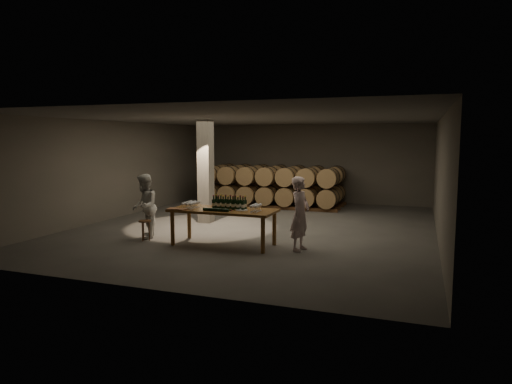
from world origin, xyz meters
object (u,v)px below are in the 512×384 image
(bottle_cluster, at_px, (229,204))
(notebook_near, at_px, (181,209))
(person_man, at_px, (300,214))
(plate, at_px, (242,210))
(person_woman, at_px, (144,206))
(tasting_table, at_px, (223,213))
(stool, at_px, (145,224))

(bottle_cluster, relative_size, notebook_near, 3.40)
(notebook_near, relative_size, person_man, 0.15)
(plate, bearing_deg, notebook_near, -163.34)
(person_man, height_order, person_woman, person_man)
(bottle_cluster, height_order, plate, bottle_cluster)
(tasting_table, height_order, bottle_cluster, bottle_cluster)
(bottle_cluster, relative_size, plate, 2.92)
(plate, relative_size, person_man, 0.17)
(bottle_cluster, distance_m, person_man, 1.78)
(tasting_table, relative_size, notebook_near, 10.20)
(stool, distance_m, person_woman, 0.52)
(bottle_cluster, bearing_deg, tasting_table, -151.86)
(bottle_cluster, bearing_deg, notebook_near, -153.43)
(bottle_cluster, bearing_deg, plate, -15.38)
(stool, height_order, person_man, person_man)
(plate, xyz_separation_m, notebook_near, (-1.40, -0.42, 0.01))
(plate, bearing_deg, tasting_table, 176.56)
(person_man, bearing_deg, person_woman, 101.94)
(bottle_cluster, xyz_separation_m, notebook_near, (-1.04, -0.52, -0.11))
(plate, bearing_deg, person_woman, 179.04)
(stool, distance_m, person_man, 4.05)
(bottle_cluster, height_order, person_woman, person_woman)
(tasting_table, xyz_separation_m, plate, (0.50, -0.03, 0.11))
(bottle_cluster, height_order, notebook_near, bottle_cluster)
(tasting_table, distance_m, stool, 2.15)
(notebook_near, bearing_deg, tasting_table, 44.08)
(plate, bearing_deg, person_man, 6.29)
(person_woman, bearing_deg, tasting_table, 61.26)
(tasting_table, bearing_deg, person_man, 3.78)
(plate, distance_m, person_man, 1.42)
(plate, relative_size, notebook_near, 1.16)
(notebook_near, bearing_deg, person_man, 29.29)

